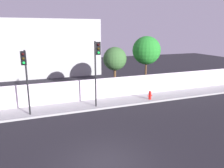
# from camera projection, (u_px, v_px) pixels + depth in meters

# --- Properties ---
(ground_plane) EXTENTS (80.00, 80.00, 0.00)m
(ground_plane) POSITION_uv_depth(u_px,v_px,m) (105.00, 164.00, 10.49)
(ground_plane) COLOR black
(sidewalk) EXTENTS (36.00, 2.40, 0.15)m
(sidewalk) POSITION_uv_depth(u_px,v_px,m) (71.00, 107.00, 17.90)
(sidewalk) COLOR #9E9E9E
(sidewalk) RESTS_ON ground
(perimeter_wall) EXTENTS (36.00, 0.18, 1.80)m
(perimeter_wall) POSITION_uv_depth(u_px,v_px,m) (68.00, 92.00, 18.84)
(perimeter_wall) COLOR silver
(perimeter_wall) RESTS_ON sidewalk
(traffic_light_left) EXTENTS (0.38, 1.49, 5.16)m
(traffic_light_left) POSITION_uv_depth(u_px,v_px,m) (97.00, 61.00, 16.47)
(traffic_light_left) COLOR black
(traffic_light_left) RESTS_ON sidewalk
(traffic_light_center) EXTENTS (0.36, 1.16, 4.66)m
(traffic_light_center) POSITION_uv_depth(u_px,v_px,m) (25.00, 70.00, 14.95)
(traffic_light_center) COLOR black
(traffic_light_center) RESTS_ON sidewalk
(fire_hydrant) EXTENTS (0.44, 0.26, 0.76)m
(fire_hydrant) POSITION_uv_depth(u_px,v_px,m) (150.00, 95.00, 19.68)
(fire_hydrant) COLOR red
(fire_hydrant) RESTS_ON sidewalk
(roadside_tree_midleft) EXTENTS (2.24, 2.24, 4.58)m
(roadside_tree_midleft) POSITION_uv_depth(u_px,v_px,m) (115.00, 59.00, 21.22)
(roadside_tree_midleft) COLOR brown
(roadside_tree_midleft) RESTS_ON ground
(roadside_tree_midright) EXTENTS (2.81, 2.81, 5.55)m
(roadside_tree_midright) POSITION_uv_depth(u_px,v_px,m) (146.00, 50.00, 22.25)
(roadside_tree_midright) COLOR brown
(roadside_tree_midright) RESTS_ON ground
(low_building_distant) EXTENTS (13.06, 6.00, 7.52)m
(low_building_distant) POSITION_uv_depth(u_px,v_px,m) (50.00, 47.00, 30.94)
(low_building_distant) COLOR #ACACAC
(low_building_distant) RESTS_ON ground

